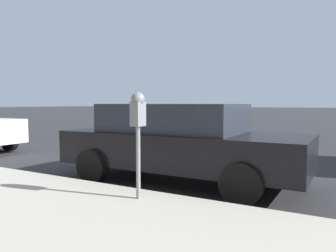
# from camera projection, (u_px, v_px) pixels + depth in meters

# --- Properties ---
(ground_plane) EXTENTS (220.00, 220.00, 0.00)m
(ground_plane) POSITION_uv_depth(u_px,v_px,m) (173.00, 170.00, 7.35)
(ground_plane) COLOR #2B2B2D
(parking_meter) EXTENTS (0.21, 0.19, 1.49)m
(parking_meter) POSITION_uv_depth(u_px,v_px,m) (138.00, 118.00, 4.53)
(parking_meter) COLOR gray
(parking_meter) RESTS_ON sidewalk
(car_black) EXTENTS (2.02, 4.62, 1.49)m
(car_black) POSITION_uv_depth(u_px,v_px,m) (179.00, 141.00, 6.24)
(car_black) COLOR black
(car_black) RESTS_ON ground_plane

